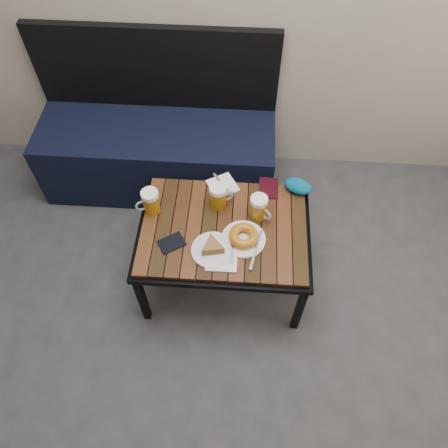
# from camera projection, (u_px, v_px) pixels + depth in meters

# --- Properties ---
(room_shell) EXTENTS (4.00, 4.00, 4.00)m
(room_shell) POSITION_uv_depth(u_px,v_px,m) (87.00, 61.00, 0.75)
(room_shell) COLOR gray
(room_shell) RESTS_ON ground
(bench) EXTENTS (1.40, 0.50, 0.95)m
(bench) POSITION_uv_depth(u_px,v_px,m) (159.00, 148.00, 2.69)
(bench) COLOR black
(bench) RESTS_ON ground
(cafe_table) EXTENTS (0.84, 0.62, 0.47)m
(cafe_table) POSITION_uv_depth(u_px,v_px,m) (224.00, 232.00, 2.14)
(cafe_table) COLOR black
(cafe_table) RESTS_ON ground
(beer_mug_left) EXTENTS (0.13, 0.11, 0.14)m
(beer_mug_left) POSITION_uv_depth(u_px,v_px,m) (151.00, 202.00, 2.11)
(beer_mug_left) COLOR #9C640C
(beer_mug_left) RESTS_ON cafe_table
(beer_mug_centre) EXTENTS (0.13, 0.11, 0.14)m
(beer_mug_centre) POSITION_uv_depth(u_px,v_px,m) (219.00, 196.00, 2.13)
(beer_mug_centre) COLOR #9C640C
(beer_mug_centre) RESTS_ON cafe_table
(beer_mug_right) EXTENTS (0.12, 0.11, 0.13)m
(beer_mug_right) POSITION_uv_depth(u_px,v_px,m) (259.00, 208.00, 2.09)
(beer_mug_right) COLOR #9C640C
(beer_mug_right) RESTS_ON cafe_table
(plate_pie) EXTENTS (0.20, 0.20, 0.06)m
(plate_pie) POSITION_uv_depth(u_px,v_px,m) (212.00, 248.00, 2.01)
(plate_pie) COLOR white
(plate_pie) RESTS_ON cafe_table
(plate_bagel) EXTENTS (0.21, 0.27, 0.06)m
(plate_bagel) POSITION_uv_depth(u_px,v_px,m) (244.00, 237.00, 2.05)
(plate_bagel) COLOR white
(plate_bagel) RESTS_ON cafe_table
(napkin_left) EXTENTS (0.18, 0.18, 0.01)m
(napkin_left) POSITION_uv_depth(u_px,v_px,m) (223.00, 185.00, 2.25)
(napkin_left) COLOR white
(napkin_left) RESTS_ON cafe_table
(napkin_right) EXTENTS (0.14, 0.12, 0.01)m
(napkin_right) POSITION_uv_depth(u_px,v_px,m) (222.00, 260.00, 2.00)
(napkin_right) COLOR white
(napkin_right) RESTS_ON cafe_table
(passport_navy) EXTENTS (0.15, 0.14, 0.01)m
(passport_navy) POSITION_uv_depth(u_px,v_px,m) (172.00, 243.00, 2.05)
(passport_navy) COLOR black
(passport_navy) RESTS_ON cafe_table
(passport_burgundy) EXTENTS (0.10, 0.14, 0.01)m
(passport_burgundy) POSITION_uv_depth(u_px,v_px,m) (269.00, 188.00, 2.25)
(passport_burgundy) COLOR black
(passport_burgundy) RESTS_ON cafe_table
(knit_pouch) EXTENTS (0.17, 0.14, 0.06)m
(knit_pouch) POSITION_uv_depth(u_px,v_px,m) (298.00, 186.00, 2.22)
(knit_pouch) COLOR navy
(knit_pouch) RESTS_ON cafe_table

